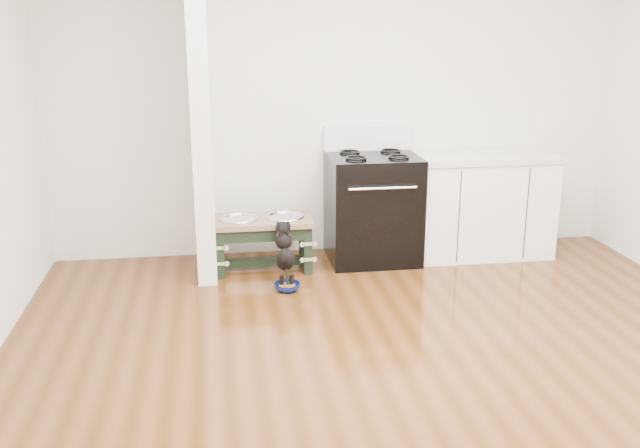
{
  "coord_description": "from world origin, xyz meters",
  "views": [
    {
      "loc": [
        -1.08,
        -3.65,
        2.05
      ],
      "look_at": [
        -0.28,
        1.67,
        0.48
      ],
      "focal_mm": 40.0,
      "sensor_mm": 36.0,
      "label": 1
    }
  ],
  "objects": [
    {
      "name": "ground",
      "position": [
        0.0,
        0.0,
        0.0
      ],
      "size": [
        5.0,
        5.0,
        0.0
      ],
      "primitive_type": "plane",
      "color": "#45260C",
      "rests_on": "ground"
    },
    {
      "name": "room_shell",
      "position": [
        0.0,
        0.0,
        1.62
      ],
      "size": [
        5.0,
        5.0,
        5.0
      ],
      "color": "silver",
      "rests_on": "ground"
    },
    {
      "name": "partition_wall",
      "position": [
        -1.18,
        2.1,
        1.35
      ],
      "size": [
        0.15,
        0.8,
        2.7
      ],
      "primitive_type": "cube",
      "color": "silver",
      "rests_on": "ground"
    },
    {
      "name": "oven_range",
      "position": [
        0.25,
        2.16,
        0.48
      ],
      "size": [
        0.76,
        0.69,
        1.14
      ],
      "color": "black",
      "rests_on": "ground"
    },
    {
      "name": "cabinet_run",
      "position": [
        1.23,
        2.18,
        0.45
      ],
      "size": [
        1.24,
        0.64,
        0.91
      ],
      "color": "white",
      "rests_on": "ground"
    },
    {
      "name": "dog_feeder",
      "position": [
        -0.71,
        2.02,
        0.32
      ],
      "size": [
        0.81,
        0.44,
        0.46
      ],
      "color": "black",
      "rests_on": "ground"
    },
    {
      "name": "puppy",
      "position": [
        -0.57,
        1.65,
        0.27
      ],
      "size": [
        0.14,
        0.42,
        0.5
      ],
      "color": "black",
      "rests_on": "ground"
    },
    {
      "name": "floor_bowl",
      "position": [
        -0.57,
        1.51,
        0.03
      ],
      "size": [
        0.25,
        0.25,
        0.06
      ],
      "rotation": [
        0.0,
        0.0,
        -0.27
      ],
      "color": "#0B164E",
      "rests_on": "ground"
    }
  ]
}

